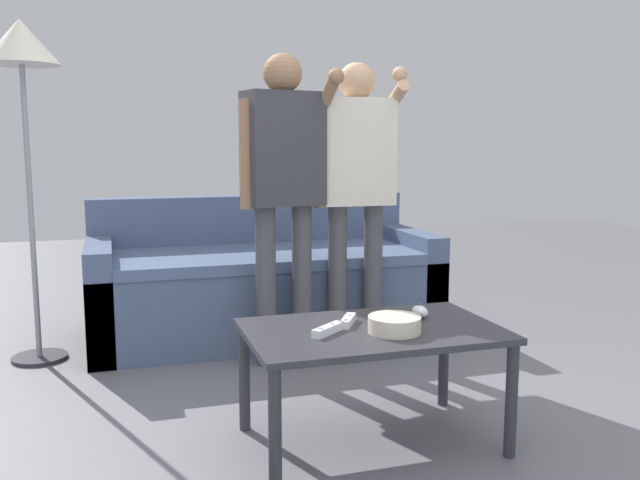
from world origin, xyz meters
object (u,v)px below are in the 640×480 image
Objects in this scene: couch at (262,283)px; snack_bowl at (394,324)px; floor_lamp at (22,64)px; game_remote_wand_far at (348,321)px; player_center at (284,172)px; game_remote_nunchuk at (420,311)px; player_right at (356,173)px; game_remote_wand_near at (328,330)px; coffee_table at (372,343)px.

couch is 1.72m from snack_bowl.
floor_lamp is 12.05× the size of game_remote_wand_far.
player_center is (1.23, -0.42, -0.53)m from floor_lamp.
floor_lamp is at bearing 138.44° from game_remote_nunchuk.
floor_lamp is 2.12m from game_remote_wand_far.
floor_lamp is 1.76m from player_right.
game_remote_nunchuk is at bearing -79.06° from couch.
coffee_table is at bearing 7.80° from game_remote_wand_near.
coffee_table is at bearing -87.78° from couch.
game_remote_nunchuk reaches higher than game_remote_wand_near.
couch is 1.14× the size of floor_lamp.
player_right is at bearing 76.50° from snack_bowl.
game_remote_nunchuk is (0.18, 0.17, -0.01)m from snack_bowl.
coffee_table is at bearing -159.73° from game_remote_nunchuk.
player_center reaches higher than game_remote_wand_near.
snack_bowl is 1.34× the size of game_remote_wand_far.
floor_lamp reaches higher than player_right.
player_right reaches higher than coffee_table.
player_center is (-0.41, -0.05, 0.01)m from player_right.
game_remote_wand_far is at bearing -176.92° from game_remote_nunchuk.
snack_bowl reaches higher than game_remote_nunchuk.
snack_bowl is at bearing -83.40° from player_center.
floor_lamp reaches higher than coffee_table.
floor_lamp is at bearing 167.43° from player_right.
snack_bowl is 1.22m from player_center.
player_center is at bearing -172.48° from player_right.
snack_bowl is at bearing -137.48° from game_remote_nunchuk.
snack_bowl is 0.24m from game_remote_wand_near.
floor_lamp is 1.13× the size of player_right.
floor_lamp is (-1.53, 1.36, 1.04)m from game_remote_nunchuk.
player_right reaches higher than game_remote_wand_far.
player_center reaches higher than couch.
player_center is 10.88× the size of game_remote_wand_far.
couch is at bearing 88.90° from player_center.
game_remote_wand_near is at bearing -172.20° from coffee_table.
player_right is (0.10, 1.00, 0.50)m from game_remote_nunchuk.
snack_bowl is 2.29m from floor_lamp.
coffee_table is at bearing 124.24° from snack_bowl.
player_center is at bearing 108.12° from game_remote_nunchuk.
floor_lamp is (-1.24, -0.18, 1.22)m from couch.
game_remote_nunchuk is 2.30m from floor_lamp.
player_center is 1.18m from game_remote_wand_near.
snack_bowl is (0.12, -1.70, 0.18)m from couch.
coffee_table is 0.12m from game_remote_wand_far.
coffee_table is 1.19m from player_center.
snack_bowl is at bearing -103.50° from player_right.
coffee_table is 4.88× the size of snack_bowl.
floor_lamp is 1.11× the size of player_center.
floor_lamp is (-1.30, 1.45, 1.12)m from coffee_table.
game_remote_wand_near is (-0.11, -1.05, -0.52)m from player_center.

